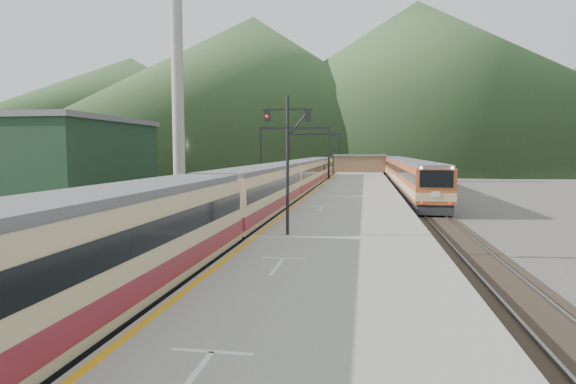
% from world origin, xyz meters
% --- Properties ---
extents(ground, '(400.00, 400.00, 0.00)m').
position_xyz_m(ground, '(0.00, 0.00, 0.00)').
color(ground, '#47423D').
rests_on(ground, ground).
extents(track_main, '(2.60, 200.00, 0.23)m').
position_xyz_m(track_main, '(0.00, 40.00, 0.07)').
color(track_main, black).
rests_on(track_main, ground).
extents(track_far, '(2.60, 200.00, 0.23)m').
position_xyz_m(track_far, '(-5.00, 40.00, 0.07)').
color(track_far, black).
rests_on(track_far, ground).
extents(track_second, '(2.60, 200.00, 0.23)m').
position_xyz_m(track_second, '(11.50, 40.00, 0.07)').
color(track_second, black).
rests_on(track_second, ground).
extents(platform, '(8.00, 100.00, 1.00)m').
position_xyz_m(platform, '(5.60, 38.00, 0.50)').
color(platform, gray).
rests_on(platform, ground).
extents(gantry_near, '(9.55, 0.25, 8.00)m').
position_xyz_m(gantry_near, '(-2.85, 55.00, 5.59)').
color(gantry_near, black).
rests_on(gantry_near, ground).
extents(gantry_far, '(9.55, 0.25, 8.00)m').
position_xyz_m(gantry_far, '(-2.85, 80.00, 5.59)').
color(gantry_far, black).
rests_on(gantry_far, ground).
extents(warehouse, '(14.50, 20.50, 8.60)m').
position_xyz_m(warehouse, '(-28.00, 42.00, 4.32)').
color(warehouse, black).
rests_on(warehouse, ground).
extents(smokestack, '(1.80, 1.80, 30.00)m').
position_xyz_m(smokestack, '(-22.00, 62.00, 15.00)').
color(smokestack, '#9E998E').
rests_on(smokestack, ground).
extents(station_shed, '(9.40, 4.40, 3.10)m').
position_xyz_m(station_shed, '(5.60, 78.00, 2.57)').
color(station_shed, brown).
rests_on(station_shed, platform).
extents(hill_a, '(180.00, 180.00, 60.00)m').
position_xyz_m(hill_a, '(-40.00, 190.00, 30.00)').
color(hill_a, '#2B4D24').
rests_on(hill_a, ground).
extents(hill_b, '(220.00, 220.00, 75.00)m').
position_xyz_m(hill_b, '(30.00, 230.00, 37.50)').
color(hill_b, '#2B4D24').
rests_on(hill_b, ground).
extents(hill_d, '(200.00, 200.00, 55.00)m').
position_xyz_m(hill_d, '(-120.00, 240.00, 27.50)').
color(hill_d, '#2B4D24').
rests_on(hill_d, ground).
extents(main_train, '(2.78, 76.35, 3.40)m').
position_xyz_m(main_train, '(0.00, 30.17, 1.93)').
color(main_train, tan).
rests_on(main_train, track_main).
extents(second_train, '(2.77, 56.88, 3.38)m').
position_xyz_m(second_train, '(11.50, 53.78, 1.92)').
color(second_train, '#B25027').
rests_on(second_train, track_second).
extents(signal_mast, '(2.20, 0.24, 6.18)m').
position_xyz_m(signal_mast, '(3.18, 11.91, 4.80)').
color(signal_mast, black).
rests_on(signal_mast, platform).
extents(short_signal_b, '(0.22, 0.16, 2.27)m').
position_xyz_m(short_signal_b, '(-2.52, 29.54, 1.46)').
color(short_signal_b, black).
rests_on(short_signal_b, ground).
extents(short_signal_c, '(0.24, 0.19, 2.27)m').
position_xyz_m(short_signal_c, '(-7.58, 19.25, 1.46)').
color(short_signal_c, black).
rests_on(short_signal_c, ground).
extents(worker, '(0.68, 0.57, 1.60)m').
position_xyz_m(worker, '(-6.29, 8.80, 0.80)').
color(worker, '#1D222E').
rests_on(worker, ground).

